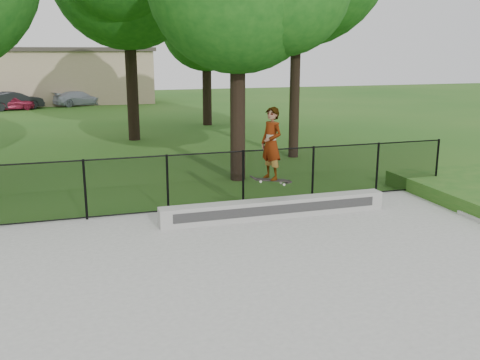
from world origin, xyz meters
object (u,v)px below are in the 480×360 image
(grind_ledge, at_px, (275,208))
(car_a, at_px, (11,103))
(car_b, at_px, (14,101))
(car_c, at_px, (79,98))
(skater_airborne, at_px, (271,145))

(grind_ledge, bearing_deg, car_a, 106.94)
(car_b, bearing_deg, car_a, 121.11)
(car_b, relative_size, car_c, 0.99)
(car_c, height_order, skater_airborne, skater_airborne)
(grind_ledge, height_order, car_b, car_b)
(car_a, height_order, skater_airborne, skater_airborne)
(car_a, height_order, car_c, car_c)
(car_b, height_order, skater_airborne, skater_airborne)
(car_a, xyz_separation_m, car_c, (4.61, 1.84, 0.02))
(car_a, relative_size, car_b, 0.89)
(car_b, bearing_deg, car_c, -95.65)
(car_b, bearing_deg, skater_airborne, 171.30)
(car_b, xyz_separation_m, skater_airborne, (8.38, -29.07, 1.26))
(grind_ledge, distance_m, skater_airborne, 1.61)
(car_a, relative_size, skater_airborne, 1.65)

